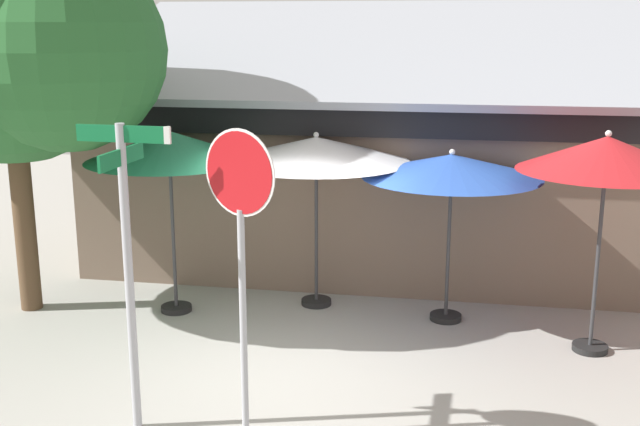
{
  "coord_description": "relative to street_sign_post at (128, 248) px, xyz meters",
  "views": [
    {
      "loc": [
        2.02,
        -8.65,
        4.03
      ],
      "look_at": [
        0.22,
        1.2,
        1.6
      ],
      "focal_mm": 43.85,
      "sensor_mm": 36.0,
      "label": 1
    }
  ],
  "objects": [
    {
      "name": "patio_umbrella_royal_blue_right",
      "position": [
        3.04,
        3.59,
        0.25
      ],
      "size": [
        2.42,
        2.42,
        2.41
      ],
      "color": "black",
      "rests_on": "ground"
    },
    {
      "name": "patio_umbrella_crimson_far_right",
      "position": [
        4.86,
        2.84,
        0.58
      ],
      "size": [
        2.12,
        2.12,
        2.81
      ],
      "color": "black",
      "rests_on": "ground"
    },
    {
      "name": "patio_umbrella_forest_green_left",
      "position": [
        -0.8,
        3.25,
        0.47
      ],
      "size": [
        2.32,
        2.32,
        2.68
      ],
      "color": "black",
      "rests_on": "ground"
    },
    {
      "name": "street_sign_post",
      "position": [
        0.0,
        0.0,
        0.0
      ],
      "size": [
        0.95,
        0.89,
        3.13
      ],
      "color": "#A8AAB2",
      "rests_on": "ground"
    },
    {
      "name": "ground_plane",
      "position": [
        1.13,
        1.82,
        -1.97
      ],
      "size": [
        28.0,
        28.0,
        0.1
      ],
      "primitive_type": "cube",
      "color": "#9E9B93"
    },
    {
      "name": "stop_sign",
      "position": [
        1.14,
        0.03,
        0.27
      ],
      "size": [
        0.76,
        0.35,
        3.1
      ],
      "color": "#A8AAB2",
      "rests_on": "ground"
    },
    {
      "name": "shade_tree",
      "position": [
        -2.67,
        2.87,
        2.09
      ],
      "size": [
        4.32,
        3.89,
        6.05
      ],
      "color": "brown",
      "rests_on": "ground"
    },
    {
      "name": "cafe_building",
      "position": [
        1.87,
        6.65,
        -0.3
      ],
      "size": [
        9.97,
        5.14,
        4.48
      ],
      "color": "#705B4C",
      "rests_on": "ground"
    },
    {
      "name": "patio_umbrella_ivory_center",
      "position": [
        1.14,
        3.87,
        0.38
      ],
      "size": [
        2.66,
        2.66,
        2.56
      ],
      "color": "black",
      "rests_on": "ground"
    }
  ]
}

